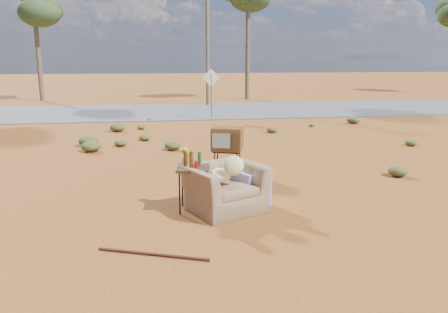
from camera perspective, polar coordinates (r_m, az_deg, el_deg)
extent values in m
plane|color=brown|center=(7.66, -1.43, -7.50)|extent=(140.00, 140.00, 0.00)
cube|color=#565659|center=(22.30, -6.48, 5.93)|extent=(140.00, 7.00, 0.04)
imported|color=#7F6345|center=(7.67, 0.04, -3.14)|extent=(1.49, 1.27, 1.10)
ellipsoid|color=#F5E196|center=(7.66, -0.57, -2.47)|extent=(0.40, 0.40, 0.23)
ellipsoid|color=#F5E196|center=(7.46, 1.32, -1.23)|extent=(0.35, 0.18, 0.35)
cube|color=navy|center=(8.15, 3.01, -3.87)|extent=(0.82, 0.96, 0.64)
cube|color=black|center=(10.08, 0.43, 0.75)|extent=(0.73, 0.64, 0.03)
cylinder|color=black|center=(9.99, -1.36, -1.00)|extent=(0.04, 0.04, 0.55)
cylinder|color=black|center=(9.89, 1.82, -1.13)|extent=(0.04, 0.04, 0.55)
cylinder|color=black|center=(10.40, -0.90, -0.44)|extent=(0.04, 0.04, 0.55)
cylinder|color=black|center=(10.31, 2.16, -0.56)|extent=(0.04, 0.04, 0.55)
cube|color=brown|center=(10.03, 0.44, 2.33)|extent=(0.82, 0.72, 0.53)
cube|color=gray|center=(9.77, -0.38, 2.05)|extent=(0.39, 0.15, 0.33)
cube|color=#472D19|center=(9.72, 1.55, 1.99)|extent=(0.15, 0.07, 0.38)
cube|color=#392614|center=(7.62, -4.05, -1.55)|extent=(0.64, 0.64, 0.04)
cylinder|color=black|center=(7.54, -5.82, -4.80)|extent=(0.03, 0.03, 0.77)
cylinder|color=black|center=(7.50, -2.45, -4.83)|extent=(0.03, 0.03, 0.77)
cylinder|color=black|center=(7.96, -5.47, -3.84)|extent=(0.03, 0.03, 0.77)
cylinder|color=black|center=(7.92, -2.28, -3.87)|extent=(0.03, 0.03, 0.77)
cylinder|color=#492C0C|center=(7.65, -5.03, -0.24)|extent=(0.08, 0.08, 0.29)
cylinder|color=#492C0C|center=(7.50, -4.29, -0.40)|extent=(0.07, 0.07, 0.31)
cylinder|color=#224F27|center=(7.68, -3.18, -0.23)|extent=(0.07, 0.07, 0.27)
cylinder|color=red|center=(7.49, -3.62, -1.06)|extent=(0.07, 0.07, 0.14)
cylinder|color=silver|center=(7.77, -5.18, -0.53)|extent=(0.09, 0.09, 0.15)
ellipsoid|color=yellow|center=(7.74, -5.21, 0.68)|extent=(0.18, 0.18, 0.13)
cylinder|color=#4A1C13|center=(6.22, -9.28, -12.47)|extent=(1.52, 0.63, 0.04)
cylinder|color=brown|center=(19.35, -1.67, 7.88)|extent=(0.06, 0.06, 2.00)
cube|color=silver|center=(19.30, -1.69, 10.25)|extent=(0.78, 0.04, 0.78)
cylinder|color=brown|center=(29.98, -23.11, 12.46)|extent=(0.28, 0.28, 6.00)
ellipsoid|color=#364E28|center=(30.11, -23.55, 17.20)|extent=(3.20, 3.20, 2.20)
cylinder|color=brown|center=(28.76, 3.10, 14.46)|extent=(0.28, 0.28, 7.00)
cylinder|color=brown|center=(24.84, -2.20, 15.89)|extent=(0.20, 0.20, 8.00)
ellipsoid|color=#4E5927|center=(10.75, 21.74, -1.78)|extent=(0.44, 0.44, 0.24)
ellipsoid|color=#4E5927|center=(14.01, -17.27, 1.97)|extent=(0.60, 0.60, 0.33)
ellipsoid|color=#4E5927|center=(14.60, 23.23, 1.66)|extent=(0.36, 0.36, 0.20)
ellipsoid|color=#4E5927|center=(15.89, 6.29, 3.49)|extent=(0.40, 0.40, 0.22)
ellipsoid|color=#4E5927|center=(16.84, -10.77, 3.78)|extent=(0.30, 0.30, 0.17)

